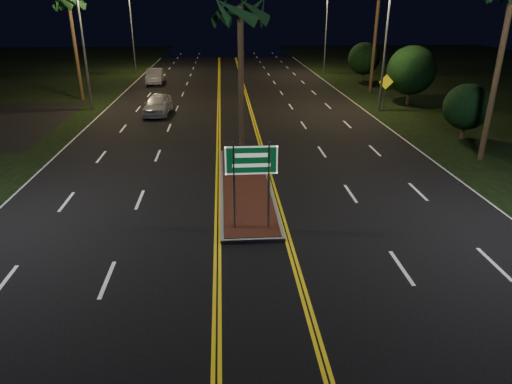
{
  "coord_description": "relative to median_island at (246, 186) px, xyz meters",
  "views": [
    {
      "loc": [
        -0.92,
        -11.84,
        7.61
      ],
      "look_at": [
        0.09,
        1.9,
        1.9
      ],
      "focal_mm": 32.0,
      "sensor_mm": 36.0,
      "label": 1
    }
  ],
  "objects": [
    {
      "name": "shrub_mid",
      "position": [
        14.0,
        17.0,
        2.64
      ],
      "size": [
        3.78,
        3.78,
        4.62
      ],
      "color": "#382819",
      "rests_on": "ground"
    },
    {
      "name": "median_island",
      "position": [
        0.0,
        0.0,
        0.0
      ],
      "size": [
        2.25,
        10.25,
        0.17
      ],
      "color": "gray",
      "rests_on": "ground"
    },
    {
      "name": "shrub_far",
      "position": [
        13.8,
        29.0,
        2.25
      ],
      "size": [
        3.24,
        3.24,
        3.96
      ],
      "color": "#382819",
      "rests_on": "ground"
    },
    {
      "name": "palm_median",
      "position": [
        0.0,
        3.5,
        7.19
      ],
      "size": [
        2.4,
        2.4,
        8.3
      ],
      "color": "#382819",
      "rests_on": "ground"
    },
    {
      "name": "ground",
      "position": [
        0.0,
        -7.0,
        -0.08
      ],
      "size": [
        120.0,
        120.0,
        0.0
      ],
      "primitive_type": "plane",
      "color": "black",
      "rests_on": "ground"
    },
    {
      "name": "shrub_near",
      "position": [
        13.5,
        7.0,
        1.86
      ],
      "size": [
        2.7,
        2.7,
        3.3
      ],
      "color": "#382819",
      "rests_on": "ground"
    },
    {
      "name": "highway_sign",
      "position": [
        0.0,
        -4.2,
        2.32
      ],
      "size": [
        1.8,
        0.08,
        3.2
      ],
      "color": "gray",
      "rests_on": "ground"
    },
    {
      "name": "palm_left_far",
      "position": [
        -12.8,
        21.0,
        7.66
      ],
      "size": [
        2.4,
        2.4,
        8.8
      ],
      "color": "#382819",
      "rests_on": "ground"
    },
    {
      "name": "warning_sign",
      "position": [
        11.48,
        15.39,
        1.67
      ],
      "size": [
        1.12,
        0.07,
        2.67
      ],
      "rotation": [
        0.0,
        0.0,
        0.01
      ],
      "color": "gray",
      "rests_on": "ground"
    },
    {
      "name": "car_near",
      "position": [
        -5.69,
        15.04,
        0.77
      ],
      "size": [
        2.49,
        5.26,
        1.71
      ],
      "primitive_type": "imported",
      "rotation": [
        0.0,
        0.0,
        -0.06
      ],
      "color": "#BABCC1",
      "rests_on": "ground"
    },
    {
      "name": "streetlight_left_far",
      "position": [
        -10.61,
        37.0,
        5.57
      ],
      "size": [
        1.91,
        0.44,
        9.0
      ],
      "color": "gray",
      "rests_on": "ground"
    },
    {
      "name": "streetlight_right_mid",
      "position": [
        10.61,
        15.0,
        5.57
      ],
      "size": [
        1.91,
        0.44,
        9.0
      ],
      "color": "gray",
      "rests_on": "ground"
    },
    {
      "name": "streetlight_left_mid",
      "position": [
        -10.61,
        17.0,
        5.57
      ],
      "size": [
        1.91,
        0.44,
        9.0
      ],
      "color": "gray",
      "rests_on": "ground"
    },
    {
      "name": "streetlight_right_far",
      "position": [
        10.61,
        35.0,
        5.57
      ],
      "size": [
        1.91,
        0.44,
        9.0
      ],
      "color": "gray",
      "rests_on": "ground"
    },
    {
      "name": "car_far",
      "position": [
        -7.76,
        29.42,
        0.77
      ],
      "size": [
        2.43,
        5.2,
        1.7
      ],
      "primitive_type": "imported",
      "rotation": [
        0.0,
        0.0,
        0.05
      ],
      "color": "silver",
      "rests_on": "ground"
    }
  ]
}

